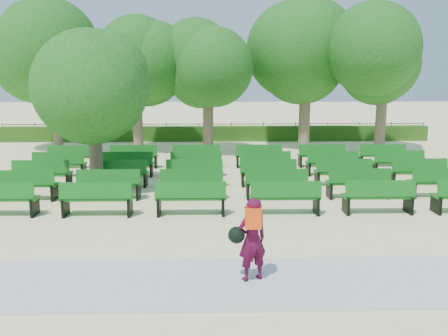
# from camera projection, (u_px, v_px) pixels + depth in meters

# --- Properties ---
(ground) EXTENTS (120.00, 120.00, 0.00)m
(ground) POSITION_uv_depth(u_px,v_px,m) (219.00, 195.00, 16.75)
(ground) COLOR #F3E8A1
(paving) EXTENTS (30.00, 2.20, 0.06)m
(paving) POSITION_uv_depth(u_px,v_px,m) (226.00, 285.00, 9.47)
(paving) COLOR beige
(paving) RESTS_ON ground
(curb) EXTENTS (30.00, 0.12, 0.10)m
(curb) POSITION_uv_depth(u_px,v_px,m) (224.00, 262.00, 10.59)
(curb) COLOR silver
(curb) RESTS_ON ground
(hedge) EXTENTS (26.00, 0.70, 0.90)m
(hedge) POSITION_uv_depth(u_px,v_px,m) (215.00, 134.00, 30.42)
(hedge) COLOR #285315
(hedge) RESTS_ON ground
(fence) EXTENTS (26.00, 0.10, 1.02)m
(fence) POSITION_uv_depth(u_px,v_px,m) (215.00, 140.00, 30.90)
(fence) COLOR black
(fence) RESTS_ON ground
(tree_line) EXTENTS (21.80, 6.80, 7.04)m
(tree_line) POSITION_uv_depth(u_px,v_px,m) (216.00, 151.00, 26.57)
(tree_line) COLOR #20631B
(tree_line) RESTS_ON ground
(bench_array) EXTENTS (2.04, 0.71, 1.27)m
(bench_array) POSITION_uv_depth(u_px,v_px,m) (232.00, 183.00, 18.09)
(bench_array) COLOR #116216
(bench_array) RESTS_ON ground
(tree_among) EXTENTS (3.77, 3.77, 5.46)m
(tree_among) POSITION_uv_depth(u_px,v_px,m) (92.00, 82.00, 16.70)
(tree_among) COLOR brown
(tree_among) RESTS_ON ground
(person) EXTENTS (0.81, 0.59, 1.62)m
(person) POSITION_uv_depth(u_px,v_px,m) (251.00, 238.00, 9.48)
(person) COLOR #480A26
(person) RESTS_ON ground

